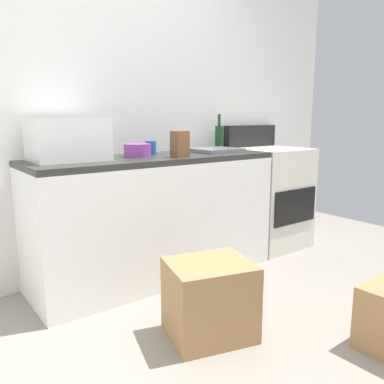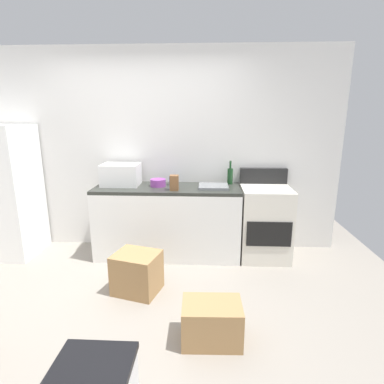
{
  "view_description": "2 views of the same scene",
  "coord_description": "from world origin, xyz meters",
  "px_view_note": "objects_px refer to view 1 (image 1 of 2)",
  "views": [
    {
      "loc": [
        -1.16,
        -1.21,
        1.17
      ],
      "look_at": [
        0.48,
        0.99,
        0.65
      ],
      "focal_mm": 36.72,
      "sensor_mm": 36.0,
      "label": 1
    },
    {
      "loc": [
        0.79,
        -2.52,
        1.78
      ],
      "look_at": [
        0.62,
        1.01,
        0.89
      ],
      "focal_mm": 29.0,
      "sensor_mm": 36.0,
      "label": 2
    }
  ],
  "objects_px": {
    "knife_block": "(180,144)",
    "mixing_bowl": "(137,150)",
    "wine_bottle": "(219,136)",
    "coffee_mug": "(151,148)",
    "stove_oven": "(268,196)",
    "microwave": "(68,139)",
    "cardboard_box_small": "(210,299)"
  },
  "relations": [
    {
      "from": "microwave",
      "to": "wine_bottle",
      "type": "xyz_separation_m",
      "value": [
        1.38,
        0.14,
        -0.03
      ]
    },
    {
      "from": "microwave",
      "to": "cardboard_box_small",
      "type": "bearing_deg",
      "value": -68.25
    },
    {
      "from": "microwave",
      "to": "wine_bottle",
      "type": "distance_m",
      "value": 1.39
    },
    {
      "from": "microwave",
      "to": "mixing_bowl",
      "type": "bearing_deg",
      "value": -4.94
    },
    {
      "from": "stove_oven",
      "to": "wine_bottle",
      "type": "xyz_separation_m",
      "value": [
        -0.43,
        0.2,
        0.54
      ]
    },
    {
      "from": "wine_bottle",
      "to": "mixing_bowl",
      "type": "height_order",
      "value": "wine_bottle"
    },
    {
      "from": "microwave",
      "to": "mixing_bowl",
      "type": "distance_m",
      "value": 0.49
    },
    {
      "from": "coffee_mug",
      "to": "wine_bottle",
      "type": "bearing_deg",
      "value": 6.39
    },
    {
      "from": "wine_bottle",
      "to": "coffee_mug",
      "type": "bearing_deg",
      "value": -173.61
    },
    {
      "from": "knife_block",
      "to": "coffee_mug",
      "type": "bearing_deg",
      "value": 100.89
    },
    {
      "from": "mixing_bowl",
      "to": "cardboard_box_small",
      "type": "xyz_separation_m",
      "value": [
        -0.09,
        -0.92,
        -0.74
      ]
    },
    {
      "from": "knife_block",
      "to": "mixing_bowl",
      "type": "xyz_separation_m",
      "value": [
        -0.22,
        0.2,
        -0.04
      ]
    },
    {
      "from": "coffee_mug",
      "to": "stove_oven",
      "type": "bearing_deg",
      "value": -5.82
    },
    {
      "from": "wine_bottle",
      "to": "coffee_mug",
      "type": "xyz_separation_m",
      "value": [
        -0.74,
        -0.08,
        -0.06
      ]
    },
    {
      "from": "mixing_bowl",
      "to": "stove_oven",
      "type": "bearing_deg",
      "value": -1.06
    },
    {
      "from": "knife_block",
      "to": "mixing_bowl",
      "type": "distance_m",
      "value": 0.3
    },
    {
      "from": "stove_oven",
      "to": "coffee_mug",
      "type": "relative_size",
      "value": 11.0
    },
    {
      "from": "wine_bottle",
      "to": "coffee_mug",
      "type": "relative_size",
      "value": 3.0
    },
    {
      "from": "microwave",
      "to": "knife_block",
      "type": "bearing_deg",
      "value": -18.97
    },
    {
      "from": "wine_bottle",
      "to": "knife_block",
      "type": "xyz_separation_m",
      "value": [
        -0.68,
        -0.38,
        -0.02
      ]
    },
    {
      "from": "coffee_mug",
      "to": "knife_block",
      "type": "distance_m",
      "value": 0.3
    },
    {
      "from": "stove_oven",
      "to": "cardboard_box_small",
      "type": "relative_size",
      "value": 2.52
    },
    {
      "from": "coffee_mug",
      "to": "cardboard_box_small",
      "type": "xyz_separation_m",
      "value": [
        -0.26,
        -1.01,
        -0.74
      ]
    },
    {
      "from": "wine_bottle",
      "to": "coffee_mug",
      "type": "height_order",
      "value": "wine_bottle"
    },
    {
      "from": "microwave",
      "to": "stove_oven",
      "type": "bearing_deg",
      "value": -2.08
    },
    {
      "from": "cardboard_box_small",
      "to": "coffee_mug",
      "type": "bearing_deg",
      "value": 75.68
    },
    {
      "from": "stove_oven",
      "to": "knife_block",
      "type": "bearing_deg",
      "value": -171.11
    },
    {
      "from": "coffee_mug",
      "to": "knife_block",
      "type": "bearing_deg",
      "value": -79.11
    },
    {
      "from": "microwave",
      "to": "cardboard_box_small",
      "type": "height_order",
      "value": "microwave"
    },
    {
      "from": "microwave",
      "to": "wine_bottle",
      "type": "bearing_deg",
      "value": 5.63
    },
    {
      "from": "stove_oven",
      "to": "knife_block",
      "type": "height_order",
      "value": "stove_oven"
    },
    {
      "from": "microwave",
      "to": "knife_block",
      "type": "distance_m",
      "value": 0.74
    }
  ]
}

